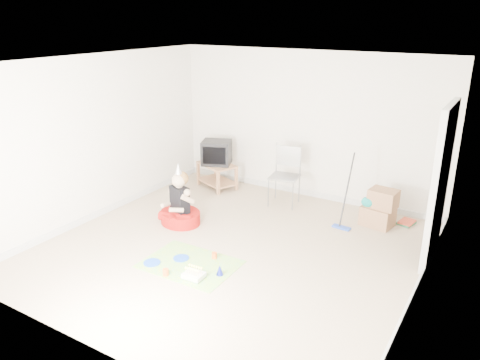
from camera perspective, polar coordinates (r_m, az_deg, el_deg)
The scene contains 16 objects.
ground at distance 6.75m, azimuth -1.04°, elevation -8.35°, with size 5.00×5.00×0.00m, color #C2A98B.
doorway_recess at distance 6.63m, azimuth 23.30°, elevation -0.87°, with size 0.02×0.90×2.05m, color black.
tv_stand at distance 8.96m, azimuth -2.83°, elevation 0.80°, with size 0.88×0.72×0.47m.
crt_tv at distance 8.83m, azimuth -2.88°, elevation 3.37°, with size 0.52×0.43×0.45m, color black.
folding_chair at distance 8.10m, azimuth 5.44°, elevation 0.39°, with size 0.54×0.52×1.05m.
cardboard_boxes at distance 7.64m, azimuth 16.62°, elevation -3.34°, with size 0.54×0.44×0.60m.
floor_mop at distance 7.40m, azimuth 12.39°, elevation -3.94°, with size 0.29×0.39×1.15m.
book_pile at distance 7.93m, azimuth 19.70°, elevation -4.89°, with size 0.28×0.33×0.06m.
seated_woman at distance 7.50m, azimuth -7.30°, elevation -3.66°, with size 0.88×0.88×1.00m.
party_mat at distance 6.39m, azimuth -6.13°, elevation -10.15°, with size 1.24×0.90×0.01m, color #F5339F.
birthday_cake at distance 6.06m, azimuth -5.66°, elevation -11.54°, with size 0.26×0.21×0.13m.
blue_plate_near at distance 6.53m, azimuth -7.19°, elevation -9.43°, with size 0.22×0.22×0.01m, color blue.
blue_plate_far at distance 6.48m, azimuth -10.68°, elevation -9.86°, with size 0.23×0.23×0.01m, color blue.
orange_cup_near at distance 6.48m, azimuth -3.14°, elevation -9.16°, with size 0.07×0.07×0.08m, color #F25B1A.
orange_cup_far at distance 6.16m, azimuth -9.04°, elevation -11.04°, with size 0.08×0.08×0.09m, color #F25B1A.
blue_party_hat at distance 6.09m, azimuth -2.49°, elevation -10.89°, with size 0.10×0.10×0.14m, color #171FA3.
Camera 1 is at (3.19, -5.03, 3.16)m, focal length 35.00 mm.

